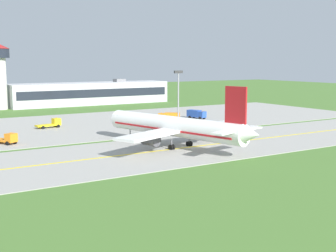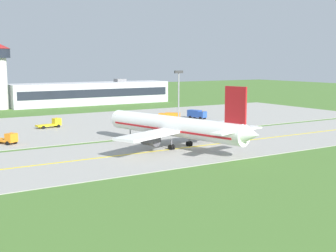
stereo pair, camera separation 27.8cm
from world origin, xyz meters
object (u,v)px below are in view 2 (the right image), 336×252
Objects in this scene: airplane_lead at (175,127)px; apron_light_mast at (179,92)px; service_truck_catering at (170,116)px; control_tower at (0,70)px; service_truck_baggage at (7,139)px; service_truck_fuel at (197,114)px; service_truck_pushback at (52,123)px.

apron_light_mast reaches higher than airplane_lead.
control_tower is (-33.16, 59.96, 12.62)m from service_truck_catering.
apron_light_mast reaches higher than service_truck_baggage.
service_truck_fuel is 0.43× the size of apron_light_mast.
service_truck_pushback is (-42.34, 4.54, -0.35)m from service_truck_fuel.
airplane_lead is at bearing -36.87° from service_truck_baggage.
control_tower is (14.07, 72.40, 12.97)m from service_truck_baggage.
control_tower is (-1.17, 54.11, 12.97)m from service_truck_pushback.
airplane_lead is 6.68× the size of service_truck_catering.
control_tower is 76.68m from apron_light_mast.
airplane_lead is at bearing -130.64° from service_truck_fuel.
service_truck_baggage is at bearing -166.56° from service_truck_fuel.
service_truck_catering is 0.25× the size of control_tower.
control_tower is at bearing 118.95° from service_truck_catering.
service_truck_baggage is 0.28× the size of control_tower.
service_truck_catering is at bearing -10.36° from service_truck_pushback.
service_truck_baggage is at bearing -165.23° from service_truck_catering.
airplane_lead is 38.65m from service_truck_catering.
airplane_lead is at bearing -72.17° from service_truck_pushback.
service_truck_baggage is 74.89m from control_tower.
apron_light_mast is at bearing -30.65° from service_truck_pushback.
service_truck_baggage is at bearing -101.00° from control_tower.
service_truck_fuel is (29.74, 34.65, -2.60)m from airplane_lead.
service_truck_catering is at bearing 59.83° from airplane_lead.
control_tower is at bearing 91.24° from service_truck_pushback.
control_tower is (-43.51, 58.65, 12.62)m from service_truck_fuel.
service_truck_baggage is 0.45× the size of apron_light_mast.
service_truck_catering is 0.89× the size of service_truck_pushback.
service_truck_pushback is 0.45× the size of apron_light_mast.
service_truck_pushback is 33.60m from apron_light_mast.
service_truck_fuel is at bearing -6.11° from service_truck_pushback.
service_truck_fuel is at bearing 13.44° from service_truck_baggage.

